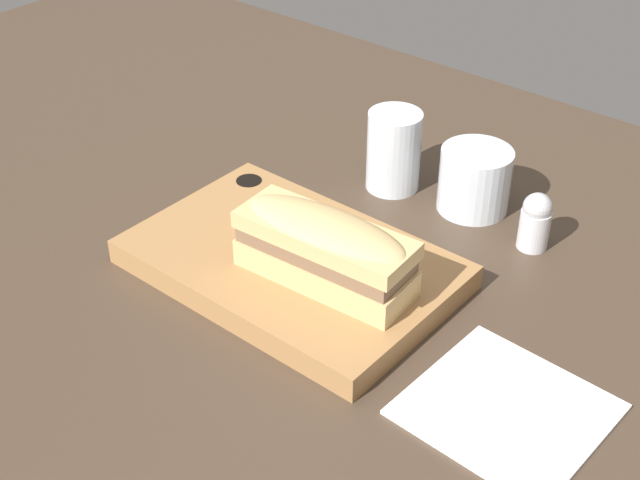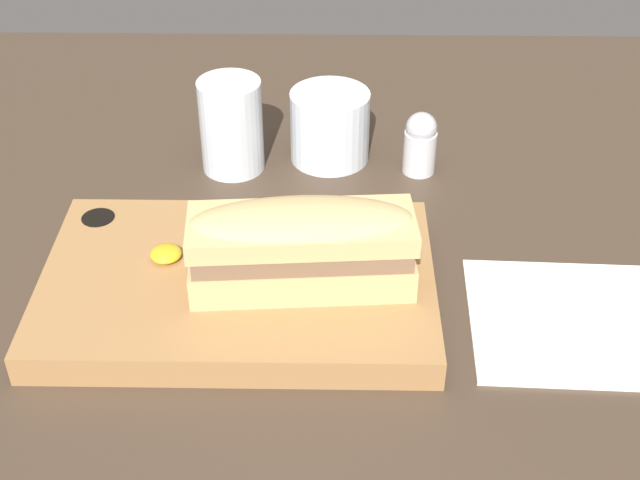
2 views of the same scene
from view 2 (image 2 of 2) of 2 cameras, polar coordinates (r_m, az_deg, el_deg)
dining_table at (r=82.41cm, az=1.70°, el=-1.65°), size 199.83×100.38×2.00cm
serving_board at (r=76.78cm, az=-5.28°, el=-2.85°), size 33.32×21.76×2.85cm
sandwich at (r=72.06cm, az=-1.18°, el=-0.20°), size 18.75×7.89×7.53cm
mustard_dollop at (r=77.84cm, az=-9.83°, el=-0.87°), size 2.73×2.73×1.09cm
water_glass at (r=93.06cm, az=-5.68°, el=6.95°), size 6.52×6.52×9.88cm
wine_glass at (r=94.62cm, az=0.63°, el=7.20°), size 8.38×8.38×7.59cm
napkin at (r=77.44cm, az=15.48°, el=-5.03°), size 16.70×16.05×0.40cm
salt_shaker at (r=92.90cm, az=6.44°, el=6.21°), size 3.40×3.40×6.78cm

